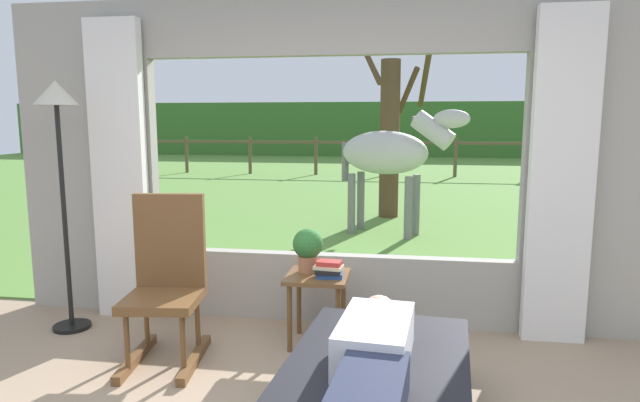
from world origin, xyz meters
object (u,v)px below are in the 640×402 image
at_px(reclining_person, 373,358).
at_px(potted_plant, 308,247).
at_px(horse, 390,154).
at_px(book_stack, 329,269).
at_px(floor_lamp_left, 58,131).
at_px(side_table, 317,287).
at_px(rocking_chair, 167,280).
at_px(pasture_tree, 391,132).

xyz_separation_m(reclining_person, potted_plant, (-0.55, 1.39, 0.18)).
bearing_deg(horse, reclining_person, 20.27).
height_order(book_stack, floor_lamp_left, floor_lamp_left).
xyz_separation_m(side_table, potted_plant, (-0.08, 0.06, 0.28)).
distance_m(rocking_chair, pasture_tree, 5.85).
relative_size(reclining_person, side_table, 2.76).
height_order(potted_plant, pasture_tree, pasture_tree).
bearing_deg(reclining_person, pasture_tree, 96.08).
bearing_deg(book_stack, floor_lamp_left, 178.60).
bearing_deg(pasture_tree, rocking_chair, -103.33).
bearing_deg(floor_lamp_left, pasture_tree, 66.31).
xyz_separation_m(rocking_chair, floor_lamp_left, (-0.98, 0.37, 0.99)).
relative_size(potted_plant, horse, 0.18).
height_order(rocking_chair, potted_plant, rocking_chair).
relative_size(rocking_chair, potted_plant, 3.50).
bearing_deg(rocking_chair, floor_lamp_left, 152.43).
bearing_deg(potted_plant, book_stack, -34.52).
xyz_separation_m(reclining_person, rocking_chair, (-1.45, 0.96, 0.02)).
bearing_deg(horse, rocking_chair, 1.29).
distance_m(book_stack, floor_lamp_left, 2.26).
xyz_separation_m(potted_plant, pasture_tree, (0.44, 5.20, 0.71)).
xyz_separation_m(floor_lamp_left, horse, (2.35, 3.82, -0.38)).
xyz_separation_m(book_stack, floor_lamp_left, (-2.04, 0.05, 0.96)).
xyz_separation_m(reclining_person, book_stack, (-0.38, 1.27, 0.06)).
relative_size(side_table, pasture_tree, 0.16).
bearing_deg(side_table, horse, 84.04).
xyz_separation_m(reclining_person, pasture_tree, (-0.11, 6.59, 0.89)).
bearing_deg(floor_lamp_left, rocking_chair, -20.51).
xyz_separation_m(potted_plant, floor_lamp_left, (-1.87, -0.07, 0.83)).
bearing_deg(potted_plant, pasture_tree, 85.15).
height_order(rocking_chair, pasture_tree, pasture_tree).
bearing_deg(side_table, reclining_person, -70.33).
height_order(reclining_person, book_stack, reclining_person).
bearing_deg(pasture_tree, horse, -88.54).
bearing_deg(rocking_chair, side_table, 13.91).
xyz_separation_m(book_stack, horse, (0.31, 3.87, 0.58)).
bearing_deg(rocking_chair, horse, 64.82).
bearing_deg(pasture_tree, potted_plant, -94.85).
bearing_deg(side_table, rocking_chair, -159.03).
height_order(potted_plant, floor_lamp_left, floor_lamp_left).
bearing_deg(reclining_person, potted_plant, 116.88).
relative_size(side_table, floor_lamp_left, 0.27).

